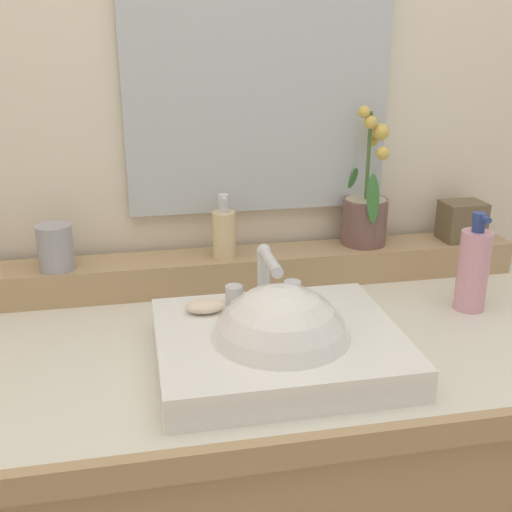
# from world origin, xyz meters

# --- Properties ---
(wall_back) EXTENTS (3.16, 0.20, 2.65)m
(wall_back) POSITION_xyz_m (0.00, 0.42, 1.33)
(wall_back) COLOR silver
(wall_back) RESTS_ON ground
(back_ledge) EXTENTS (1.32, 0.11, 0.07)m
(back_ledge) POSITION_xyz_m (0.00, 0.25, 0.87)
(back_ledge) COLOR tan
(back_ledge) RESTS_ON vanity_cabinet
(sink_basin) EXTENTS (0.41, 0.35, 0.27)m
(sink_basin) POSITION_xyz_m (0.04, -0.11, 0.86)
(sink_basin) COLOR white
(sink_basin) RESTS_ON vanity_cabinet
(soap_bar) EXTENTS (0.07, 0.04, 0.02)m
(soap_bar) POSITION_xyz_m (-0.07, -0.00, 0.90)
(soap_bar) COLOR beige
(soap_bar) RESTS_ON sink_basin
(potted_plant) EXTENTS (0.10, 0.13, 0.31)m
(potted_plant) POSITION_xyz_m (0.32, 0.26, 0.98)
(potted_plant) COLOR brown
(potted_plant) RESTS_ON back_ledge
(soap_dispenser) EXTENTS (0.05, 0.05, 0.14)m
(soap_dispenser) POSITION_xyz_m (0.00, 0.23, 0.96)
(soap_dispenser) COLOR beige
(soap_dispenser) RESTS_ON back_ledge
(tumbler_cup) EXTENTS (0.07, 0.07, 0.09)m
(tumbler_cup) POSITION_xyz_m (-0.34, 0.23, 0.95)
(tumbler_cup) COLOR #9A9A9F
(tumbler_cup) RESTS_ON back_ledge
(trinket_box) EXTENTS (0.09, 0.08, 0.09)m
(trinket_box) POSITION_xyz_m (0.55, 0.24, 0.95)
(trinket_box) COLOR brown
(trinket_box) RESTS_ON back_ledge
(lotion_bottle) EXTENTS (0.06, 0.06, 0.20)m
(lotion_bottle) POSITION_xyz_m (0.47, 0.03, 0.92)
(lotion_bottle) COLOR pink
(lotion_bottle) RESTS_ON vanity_cabinet
(mirror) EXTENTS (0.57, 0.02, 0.58)m
(mirror) POSITION_xyz_m (0.09, 0.31, 1.27)
(mirror) COLOR silver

